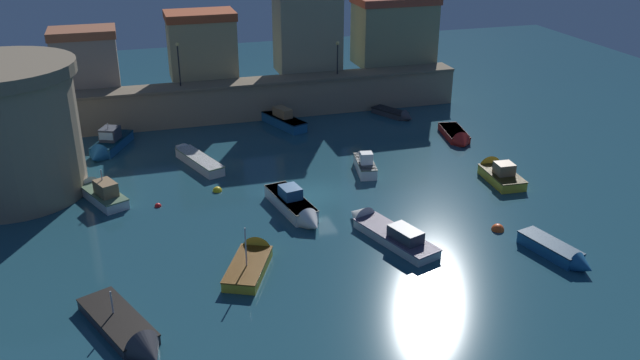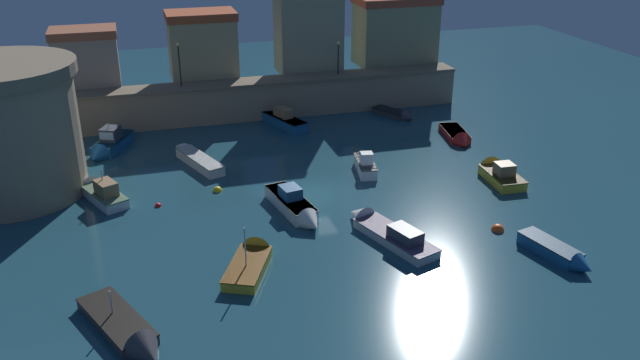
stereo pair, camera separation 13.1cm
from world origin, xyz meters
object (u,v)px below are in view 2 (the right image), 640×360
Objects in this scene: moored_boat_9 at (100,191)px; moored_boat_7 at (129,333)px; moored_boat_12 at (296,207)px; fortress_tower at (5,130)px; quay_lamp_1 at (338,52)px; mooring_buoy_1 at (158,206)px; moored_boat_5 at (458,137)px; moored_boat_6 at (364,163)px; moored_boat_1 at (194,157)px; moored_boat_0 at (384,230)px; mooring_buoy_0 at (498,230)px; moored_boat_10 at (397,114)px; quay_lamp_0 at (179,57)px; moored_boat_2 at (252,259)px; moored_boat_3 at (559,253)px; moored_boat_4 at (497,172)px; mooring_buoy_2 at (218,191)px; moored_boat_8 at (278,118)px; moored_boat_11 at (108,145)px.

moored_boat_7 is at bearing 160.42° from moored_boat_9.
moored_boat_7 is 1.02× the size of moored_boat_12.
fortress_tower is 28.80m from quay_lamp_1.
moored_boat_9 reaches higher than mooring_buoy_1.
moored_boat_6 is (-9.37, -3.60, 0.21)m from moored_boat_5.
moored_boat_1 is 1.53× the size of moored_boat_6.
moored_boat_0 is 6.97m from mooring_buoy_0.
moored_boat_5 is 1.19× the size of moored_boat_10.
fortress_tower reaches higher than moored_boat_7.
quay_lamp_0 is 30.60m from mooring_buoy_0.
quay_lamp_0 is 0.86× the size of moored_boat_10.
moored_boat_6 is (-2.46, -14.17, -4.87)m from quay_lamp_1.
moored_boat_2 is at bearing -168.62° from moored_boat_9.
moored_boat_7 is at bearing -70.43° from moored_boat_10.
moored_boat_2 is 12.27× the size of mooring_buoy_1.
quay_lamp_1 is 29.93m from moored_boat_3.
moored_boat_1 is at bearing -101.14° from moored_boat_10.
moored_boat_4 is (2.47, 10.99, 0.06)m from moored_boat_3.
moored_boat_1 is 1.59× the size of moored_boat_10.
moored_boat_0 is 17.49m from moored_boat_1.
moored_boat_4 reaches higher than moored_boat_1.
moored_boat_4 is (6.05, -18.30, -4.93)m from quay_lamp_1.
mooring_buoy_2 is (-15.41, 10.39, 0.00)m from mooring_buoy_0.
moored_boat_0 is 1.11× the size of moored_boat_12.
moored_boat_1 is 8.86× the size of mooring_buoy_0.
quay_lamp_0 is at bearing 2.34° from moored_boat_0.
moored_boat_4 reaches higher than mooring_buoy_2.
mooring_buoy_0 is at bearing -173.22° from moored_boat_3.
moored_boat_8 is at bearing -15.09° from moored_boat_0.
moored_boat_8 is at bearing -159.10° from quay_lamp_1.
mooring_buoy_1 is (-14.92, -2.05, -0.52)m from moored_boat_6.
fortress_tower is at bearing -78.60° from moored_boat_5.
moored_boat_12 is (5.16, -10.53, 0.13)m from moored_boat_1.
moored_boat_0 is 1.48× the size of moored_boat_4.
moored_boat_2 is (13.51, -13.56, -4.18)m from fortress_tower.
moored_boat_2 is 16.99m from moored_boat_3.
moored_boat_2 is 0.98× the size of moored_boat_9.
quay_lamp_0 is at bearing -106.93° from moored_boat_5.
mooring_buoy_2 is (0.72, -14.95, -5.83)m from quay_lamp_0.
moored_boat_2 reaches higher than moored_boat_10.
moored_boat_0 is 14.85m from mooring_buoy_1.
fortress_tower is 1.82× the size of moored_boat_9.
quay_lamp_0 reaches higher than mooring_buoy_0.
moored_boat_12 is at bearing 62.19° from moored_boat_11.
moored_boat_8 reaches higher than moored_boat_12.
moored_boat_9 is 8.70m from moored_boat_11.
moored_boat_9 is 7.11× the size of mooring_buoy_0.
moored_boat_3 is 1.10× the size of moored_boat_6.
moored_boat_11 is at bearing -165.64° from quay_lamp_1.
fortress_tower is 13.01m from moored_boat_1.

